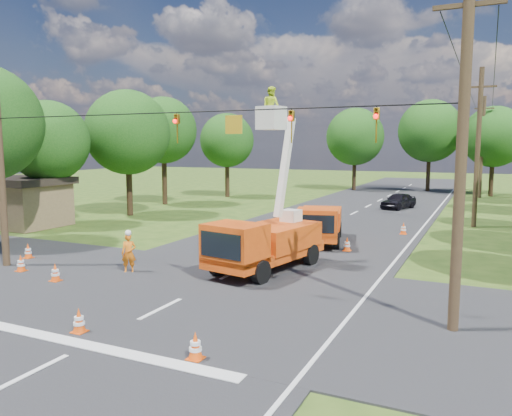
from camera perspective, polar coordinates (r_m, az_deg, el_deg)
The scene contains 31 objects.
ground at distance 34.21m, azimuth 9.13°, elevation -1.65°, with size 140.00×140.00×0.00m, color #294715.
road_main at distance 34.21m, azimuth 9.13°, elevation -1.65°, with size 12.00×100.00×0.06m, color black.
road_cross at distance 17.96m, azimuth -7.05°, elevation -9.65°, with size 56.00×10.00×0.07m, color black.
stop_bar at distance 14.08m, azimuth -18.73°, elevation -14.80°, with size 9.00×0.45×0.02m, color silver.
edge_line at distance 33.15m, azimuth 18.49°, elevation -2.21°, with size 0.12×90.00×0.02m, color silver.
bucket_truck at distance 20.56m, azimuth 0.98°, elevation -2.91°, with size 3.28×6.25×7.54m.
second_truck at distance 26.75m, azimuth 7.27°, elevation -1.73°, with size 3.28×5.82×2.06m.
ground_worker at distance 21.10m, azimuth -14.34°, elevation -5.01°, with size 0.59×0.39×1.62m, color #F44B14.
distant_car at distance 42.67m, azimuth 15.97°, elevation 0.80°, with size 1.56×3.89×1.32m, color black.
traffic_cone_0 at distance 14.96m, azimuth -19.58°, elevation -12.05°, with size 0.38×0.38×0.71m.
traffic_cone_1 at distance 12.59m, azimuth -6.94°, elevation -15.39°, with size 0.38×0.38×0.71m.
traffic_cone_2 at distance 23.03m, azimuth 4.53°, elevation -4.95°, with size 0.38×0.38×0.71m.
traffic_cone_3 at distance 24.96m, azimuth 10.36°, elevation -4.10°, with size 0.38×0.38×0.71m.
traffic_cone_4 at distance 20.65m, azimuth -21.96°, elevation -6.86°, with size 0.38×0.38×0.71m.
traffic_cone_5 at distance 22.81m, azimuth -25.28°, elevation -5.74°, with size 0.38×0.38×0.71m.
traffic_cone_6 at distance 25.26m, azimuth -24.60°, elevation -4.50°, with size 0.38×0.38×0.71m.
traffic_cone_7 at distance 30.38m, azimuth 16.50°, elevation -2.27°, with size 0.38×0.38×0.71m.
traffic_cone_8 at distance 28.26m, azimuth -2.41°, elevation -2.67°, with size 0.38×0.38×0.71m.
pole_right_near at distance 14.56m, azimuth 22.46°, elevation 6.35°, with size 1.80×0.30×10.00m.
pole_right_mid at distance 34.55m, azimuth 24.02°, elevation 6.42°, with size 1.80×0.30×10.00m.
pole_right_far at distance 54.55m, azimuth 24.44°, elevation 6.44°, with size 1.80×0.30×10.00m.
pole_left at distance 23.68m, azimuth -27.19°, elevation 4.73°, with size 0.30×0.30×9.00m.
signal_span at distance 16.13m, azimuth -0.58°, elevation 9.65°, with size 18.00×0.29×1.07m.
shed at distance 35.49m, azimuth -25.20°, elevation 0.71°, with size 5.50×4.50×3.15m.
tree_left_c at distance 34.84m, azimuth -22.67°, elevation 7.03°, with size 5.20×5.20×8.06m.
tree_left_d at distance 38.19m, azimuth -14.46°, elevation 8.34°, with size 6.20×6.20×9.24m.
tree_left_e at distance 44.86m, azimuth -10.54°, elevation 8.70°, with size 5.80×5.80×9.41m.
tree_left_f at distance 50.59m, azimuth -3.34°, elevation 7.71°, with size 5.40×5.40×8.40m.
tree_far_a at distance 59.28m, azimuth 11.25°, elevation 7.99°, with size 6.60×6.60×9.50m.
tree_far_b at distance 59.89m, azimuth 19.27°, elevation 8.31°, with size 7.00×7.00×10.32m.
tree_far_c at distance 56.55m, azimuth 25.53°, elevation 7.35°, with size 6.20×6.20×9.18m.
Camera 1 is at (9.18, -12.55, 5.17)m, focal length 35.00 mm.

